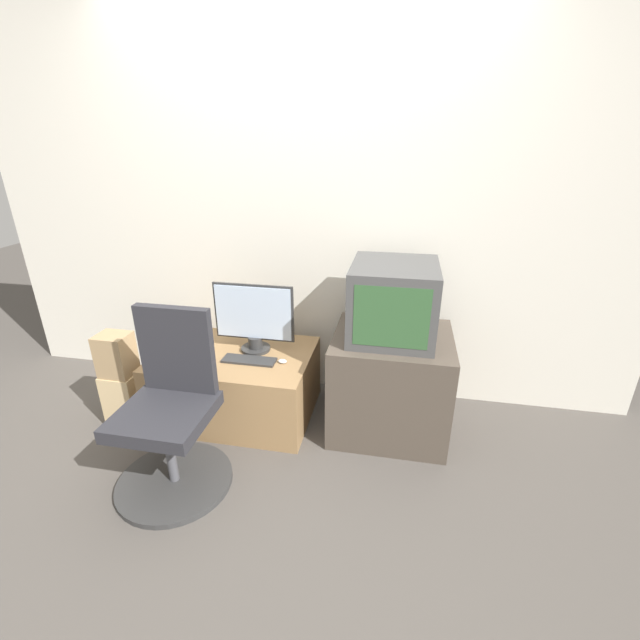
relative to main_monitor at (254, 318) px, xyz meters
The scene contains 11 objects.
ground_plane 1.16m from the main_monitor, 76.28° to the right, with size 12.00×12.00×0.00m, color #4C4742.
wall_back 0.79m from the main_monitor, 60.79° to the left, with size 4.40×0.05×2.60m.
desk 0.46m from the main_monitor, 149.68° to the right, with size 0.98×0.69×0.44m.
side_stand 0.93m from the main_monitor, ahead, with size 0.70×0.63×0.63m.
main_monitor is the anchor object (origin of this frame).
keyboard 0.27m from the main_monitor, 86.26° to the right, with size 0.33×0.11×0.01m.
mouse 0.33m from the main_monitor, 32.54° to the right, with size 0.05×0.04×0.02m.
crt_tv 0.87m from the main_monitor, ahead, with size 0.48×0.52×0.43m.
office_chair 0.80m from the main_monitor, 106.90° to the right, with size 0.60×0.60×0.94m.
cardboard_box_lower 0.97m from the main_monitor, 158.37° to the right, with size 0.21×0.18×0.35m.
cardboard_box_upper 0.86m from the main_monitor, 158.37° to the right, with size 0.19×0.16×0.27m.
Camera 1 is at (0.65, -1.41, 1.69)m, focal length 24.00 mm.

